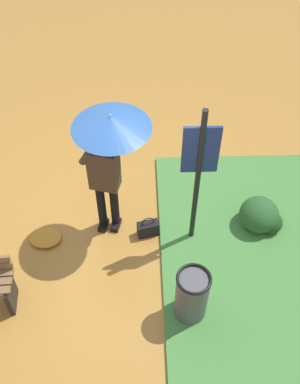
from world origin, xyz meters
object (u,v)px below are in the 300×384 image
at_px(trash_bin, 192,296).
at_px(person_with_umbrella, 108,146).
at_px(handbag, 148,228).
at_px(info_sign_post, 199,166).

bearing_deg(trash_bin, person_with_umbrella, 124.10).
bearing_deg(person_with_umbrella, handbag, -22.41).
distance_m(handbag, trash_bin, 1.36).
bearing_deg(person_with_umbrella, trash_bin, -55.90).
bearing_deg(trash_bin, handbag, 111.75).
height_order(info_sign_post, trash_bin, info_sign_post).
height_order(person_with_umbrella, handbag, person_with_umbrella).
distance_m(info_sign_post, trash_bin, 1.56).
bearing_deg(trash_bin, info_sign_post, 84.08).
bearing_deg(person_with_umbrella, info_sign_post, -13.22).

